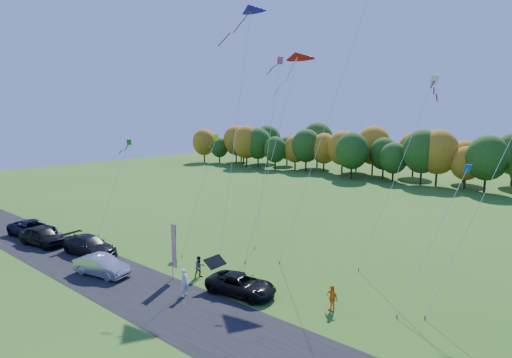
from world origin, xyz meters
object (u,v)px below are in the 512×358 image
Objects in this scene: black_suv at (241,284)px; feather_flag at (174,245)px; person_east at (332,298)px; silver_sedan at (102,265)px.

feather_flag is (-5.49, -1.35, 2.01)m from black_suv.
person_east is at bearing 15.64° from feather_flag.
feather_flag is (-11.50, -3.22, 1.88)m from person_east.
black_suv is 6.29m from person_east.
person_east is 12.09m from feather_flag.
silver_sedan reaches higher than black_suv.
black_suv is at bearing 13.78° from feather_flag.
silver_sedan is 2.80× the size of person_east.
person_east reaches higher than black_suv.
black_suv is at bearing -142.68° from person_east.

